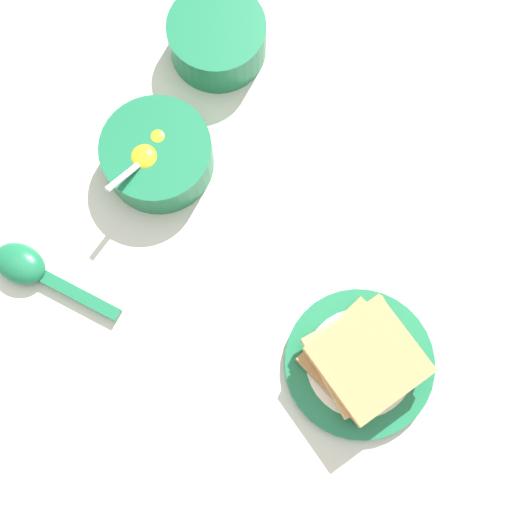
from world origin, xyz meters
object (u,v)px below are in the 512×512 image
at_px(toast_sandwich, 364,359).
at_px(soup_spoon, 31,270).
at_px(toast_plate, 359,363).
at_px(congee_bowl, 217,37).
at_px(egg_bowl, 157,155).

xyz_separation_m(toast_sandwich, soup_spoon, (0.25, -0.32, -0.03)).
bearing_deg(toast_plate, toast_sandwich, -154.73).
xyz_separation_m(toast_plate, congee_bowl, (-0.10, -0.43, 0.03)).
xyz_separation_m(egg_bowl, toast_sandwich, (-0.05, 0.35, 0.01)).
distance_m(toast_sandwich, soup_spoon, 0.41).
relative_size(toast_sandwich, congee_bowl, 0.96).
relative_size(toast_plate, soup_spoon, 1.07).
bearing_deg(soup_spoon, congee_bowl, -162.38).
height_order(egg_bowl, soup_spoon, egg_bowl).
relative_size(egg_bowl, soup_spoon, 0.89).
height_order(toast_plate, soup_spoon, soup_spoon).
relative_size(soup_spoon, congee_bowl, 1.31).
xyz_separation_m(soup_spoon, congee_bowl, (-0.36, -0.11, 0.02)).
bearing_deg(toast_plate, soup_spoon, -51.90).
distance_m(egg_bowl, congee_bowl, 0.17).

